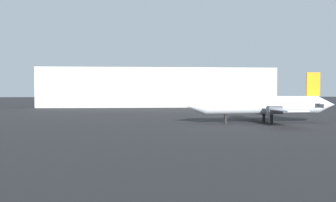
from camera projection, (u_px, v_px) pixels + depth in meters
airplane_on_taxiway at (263, 105)px, 62.73m from camera, size 29.56×22.19×9.59m
terminal_building at (158, 88)px, 129.82m from camera, size 86.74×19.45×14.46m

